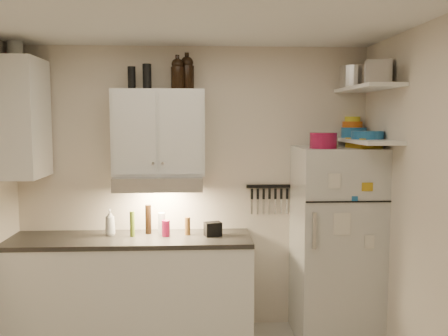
{
  "coord_description": "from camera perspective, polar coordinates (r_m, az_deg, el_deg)",
  "views": [
    {
      "loc": [
        0.04,
        -3.09,
        1.94
      ],
      "look_at": [
        0.25,
        0.9,
        1.55
      ],
      "focal_mm": 40.0,
      "sensor_mm": 36.0,
      "label": 1
    }
  ],
  "objects": [
    {
      "name": "red_jar",
      "position": [
        4.42,
        -6.65,
        -6.87
      ],
      "size": [
        0.08,
        0.08,
        0.14
      ],
      "primitive_type": "cylinder",
      "rotation": [
        0.0,
        0.0,
        0.08
      ],
      "color": "maroon",
      "rests_on": "countertop"
    },
    {
      "name": "base_cabinet",
      "position": [
        4.58,
        -10.54,
        -13.63
      ],
      "size": [
        2.1,
        0.6,
        0.88
      ],
      "primitive_type": "cube",
      "color": "white",
      "rests_on": "floor"
    },
    {
      "name": "fridge",
      "position": [
        4.55,
        12.64,
        -8.42
      ],
      "size": [
        0.7,
        0.68,
        1.7
      ],
      "primitive_type": "cube",
      "color": "silver",
      "rests_on": "floor"
    },
    {
      "name": "tin_b",
      "position": [
        3.99,
        17.02,
        10.48
      ],
      "size": [
        0.2,
        0.2,
        0.17
      ],
      "primitive_type": "cube",
      "rotation": [
        0.0,
        0.0,
        -0.24
      ],
      "color": "#AAAAAD",
      "rests_on": "shelf_hi"
    },
    {
      "name": "dutch_oven",
      "position": [
        4.23,
        11.27,
        3.1
      ],
      "size": [
        0.23,
        0.23,
        0.13
      ],
      "primitive_type": "cylinder",
      "rotation": [
        0.0,
        0.0,
        -0.04
      ],
      "color": "maroon",
      "rests_on": "fridge"
    },
    {
      "name": "caddy",
      "position": [
        4.41,
        -1.28,
        -6.98
      ],
      "size": [
        0.17,
        0.14,
        0.12
      ],
      "primitive_type": "cube",
      "rotation": [
        0.0,
        0.0,
        0.29
      ],
      "color": "black",
      "rests_on": "countertop"
    },
    {
      "name": "side_cabinet",
      "position": [
        4.54,
        -22.08,
        5.3
      ],
      "size": [
        0.33,
        0.55,
        1.0
      ],
      "primitive_type": "cube",
      "color": "white",
      "rests_on": "left_wall"
    },
    {
      "name": "oil_bottle",
      "position": [
        4.45,
        -10.44,
        -6.31
      ],
      "size": [
        0.06,
        0.06,
        0.22
      ],
      "primitive_type": "cylinder",
      "rotation": [
        0.0,
        0.0,
        -0.37
      ],
      "color": "#52691A",
      "rests_on": "countertop"
    },
    {
      "name": "upper_cabinet",
      "position": [
        4.44,
        -7.42,
        4.04
      ],
      "size": [
        0.8,
        0.33,
        0.75
      ],
      "primitive_type": "cube",
      "color": "white",
      "rests_on": "back_wall"
    },
    {
      "name": "back_wall",
      "position": [
        4.64,
        -3.48,
        -2.36
      ],
      "size": [
        3.2,
        0.02,
        2.6
      ],
      "primitive_type": "cube",
      "color": "beige",
      "rests_on": "ground"
    },
    {
      "name": "clear_bottle",
      "position": [
        4.5,
        -7.14,
        -6.32
      ],
      "size": [
        0.08,
        0.08,
        0.19
      ],
      "primitive_type": "cylinder",
      "rotation": [
        0.0,
        0.0,
        -0.22
      ],
      "color": "silver",
      "rests_on": "countertop"
    },
    {
      "name": "bowl_yellow",
      "position": [
        4.78,
        14.48,
        5.44
      ],
      "size": [
        0.14,
        0.14,
        0.05
      ],
      "primitive_type": "cylinder",
      "color": "yellow",
      "rests_on": "bowl_orange"
    },
    {
      "name": "vinegar_bottle",
      "position": [
        4.53,
        -8.65,
        -5.82
      ],
      "size": [
        0.07,
        0.07,
        0.26
      ],
      "primitive_type": "cylinder",
      "rotation": [
        0.0,
        0.0,
        0.36
      ],
      "color": "black",
      "rests_on": "countertop"
    },
    {
      "name": "ceiling",
      "position": [
        3.16,
        -3.86,
        17.8
      ],
      "size": [
        3.2,
        3.0,
        0.02
      ],
      "primitive_type": "cube",
      "color": "white",
      "rests_on": "ground"
    },
    {
      "name": "thermos_a",
      "position": [
        4.45,
        -8.79,
        10.28
      ],
      "size": [
        0.08,
        0.08,
        0.22
      ],
      "primitive_type": "cylinder",
      "rotation": [
        0.0,
        0.0,
        -0.08
      ],
      "color": "black",
      "rests_on": "upper_cabinet"
    },
    {
      "name": "countertop",
      "position": [
        4.45,
        -10.64,
        -8.03
      ],
      "size": [
        2.1,
        0.62,
        0.04
      ],
      "primitive_type": "cube",
      "color": "#2D2A26",
      "rests_on": "base_cabinet"
    },
    {
      "name": "growler_a",
      "position": [
        4.41,
        -5.34,
        10.71
      ],
      "size": [
        0.14,
        0.14,
        0.27
      ],
      "primitive_type": null,
      "rotation": [
        0.0,
        0.0,
        0.2
      ],
      "color": "black",
      "rests_on": "upper_cabinet"
    },
    {
      "name": "soap_bottle",
      "position": [
        4.53,
        -12.9,
        -5.9
      ],
      "size": [
        0.1,
        0.1,
        0.26
      ],
      "primitive_type": "imported",
      "rotation": [
        0.0,
        0.0,
        -0.02
      ],
      "color": "white",
      "rests_on": "countertop"
    },
    {
      "name": "bowl_teal",
      "position": [
        4.7,
        14.63,
        3.94
      ],
      "size": [
        0.23,
        0.23,
        0.09
      ],
      "primitive_type": "cylinder",
      "color": "#1C609E",
      "rests_on": "shelf_lo"
    },
    {
      "name": "spice_jar",
      "position": [
        4.43,
        12.51,
        3.01
      ],
      "size": [
        0.07,
        0.07,
        0.1
      ],
      "primitive_type": "cylinder",
      "rotation": [
        0.0,
        0.0,
        0.13
      ],
      "color": "silver",
      "rests_on": "fridge"
    },
    {
      "name": "book_stack",
      "position": [
        4.38,
        15.69,
        2.78
      ],
      "size": [
        0.26,
        0.3,
        0.08
      ],
      "primitive_type": "cube",
      "rotation": [
        0.0,
        0.0,
        0.27
      ],
      "color": "#BF9517",
      "rests_on": "fridge"
    },
    {
      "name": "plates",
      "position": [
        4.37,
        16.06,
        3.64
      ],
      "size": [
        0.34,
        0.34,
        0.07
      ],
      "primitive_type": "cylinder",
      "rotation": [
        0.0,
        0.0,
        0.33
      ],
      "color": "#1C609E",
      "rests_on": "shelf_lo"
    },
    {
      "name": "range_hood",
      "position": [
        4.41,
        -7.41,
        -1.64
      ],
      "size": [
        0.76,
        0.46,
        0.12
      ],
      "primitive_type": "cube",
      "color": "silver",
      "rests_on": "back_wall"
    },
    {
      "name": "bowl_orange",
      "position": [
        4.78,
        14.46,
        4.84
      ],
      "size": [
        0.18,
        0.18,
        0.05
      ],
      "primitive_type": "cylinder",
      "color": "orange",
      "rests_on": "bowl_teal"
    },
    {
      "name": "shelf_lo",
      "position": [
        4.35,
        15.91,
        2.99
      ],
      "size": [
        0.3,
        0.95,
        0.03
      ],
      "primitive_type": "cube",
      "color": "white",
      "rests_on": "right_wall"
    },
    {
      "name": "thermos_b",
      "position": [
        4.49,
        -10.51,
        10.07
      ],
      "size": [
        0.08,
        0.08,
        0.2
      ],
      "primitive_type": "cylinder",
      "rotation": [
        0.0,
        0.0,
        0.25
      ],
      "color": "black",
      "rests_on": "upper_cabinet"
    },
    {
      "name": "pepper_mill",
      "position": [
        4.45,
        -4.19,
        -6.64
      ],
      "size": [
        0.05,
        0.05,
        0.16
      ],
      "primitive_type": "cylinder",
      "rotation": [
        0.0,
        0.0,
        -0.1
      ],
      "color": "brown",
      "rests_on": "countertop"
    },
    {
      "name": "side_jar",
      "position": [
        4.69,
        -22.77,
        12.45
      ],
      "size": [
        0.16,
        0.16,
        0.17
      ],
      "primitive_type": "cylinder",
      "rotation": [
        0.0,
        0.0,
        0.28
      ],
      "color": "silver",
      "rests_on": "side_cabinet"
    },
    {
      "name": "knife_strip",
      "position": [
        4.66,
        5.16,
        -2.09
      ],
      "size": [
        0.42,
        0.02,
        0.03
      ],
      "primitive_type": "cube",
      "color": "black",
      "rests_on": "back_wall"
    },
    {
      "name": "shelf_hi",
      "position": [
        4.36,
        16.07,
        8.78
      ],
      "size": [
        0.3,
        0.95,
        0.03
      ],
      "primitive_type": "cube",
      "color": "white",
      "rests_on": "right_wall"
    },
    {
      "name": "growler_b",
      "position": [
        4.47,
        -4.26,
        10.81
      ],
      "size": [
        0.16,
        0.16,
        0.3
      ],
      "primitive_type": null,
      "rotation": [
        0.0,
        0.0,
        0.27
      ],
      "color": "black",
      "rests_on": "upper_cabinet"
    },
    {
      "name": "right_wall",
      "position": [
        3.52,
        23.61,
        -5.36
      ],
      "size": [
        0.02,
        3.0,
        2.6
      ],
      "primitive_type": "cube",
      "color": "beige",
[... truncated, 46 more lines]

